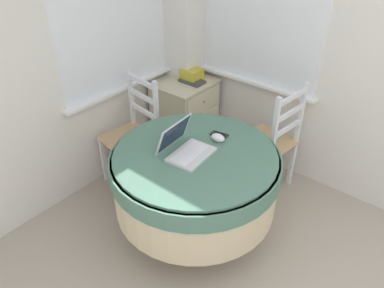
{
  "coord_description": "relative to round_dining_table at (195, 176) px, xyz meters",
  "views": [
    {
      "loc": [
        -0.83,
        0.28,
        2.14
      ],
      "look_at": [
        0.88,
        1.69,
        0.66
      ],
      "focal_mm": 35.0,
      "sensor_mm": 36.0,
      "label": 1
    }
  ],
  "objects": [
    {
      "name": "corner_cabinet",
      "position": [
        0.86,
        0.82,
        -0.18
      ],
      "size": [
        0.54,
        0.48,
        0.7
      ],
      "color": "beige",
      "rests_on": "ground_plane"
    },
    {
      "name": "storage_box",
      "position": [
        0.93,
        0.79,
        0.22
      ],
      "size": [
        0.17,
        0.17,
        0.11
      ],
      "color": "gold",
      "rests_on": "corner_cabinet"
    },
    {
      "name": "corner_room_shell",
      "position": [
        0.31,
        0.1,
        0.74
      ],
      "size": [
        4.15,
        4.48,
        2.55
      ],
      "color": "silver",
      "rests_on": "ground_plane"
    },
    {
      "name": "dining_chair_near_right_window",
      "position": [
        0.81,
        -0.14,
        -0.08
      ],
      "size": [
        0.44,
        0.44,
        0.97
      ],
      "color": "tan",
      "rests_on": "ground_plane"
    },
    {
      "name": "computer_mouse",
      "position": [
        0.21,
        -0.03,
        0.22
      ],
      "size": [
        0.07,
        0.1,
        0.05
      ],
      "color": "white",
      "rests_on": "round_dining_table"
    },
    {
      "name": "book_on_cabinet",
      "position": [
        0.89,
        0.75,
        0.18
      ],
      "size": [
        0.14,
        0.23,
        0.02
      ],
      "color": "#3F3F44",
      "rests_on": "corner_cabinet"
    },
    {
      "name": "cell_phone",
      "position": [
        0.28,
        0.01,
        0.2
      ],
      "size": [
        0.08,
        0.13,
        0.01
      ],
      "color": "black",
      "rests_on": "round_dining_table"
    },
    {
      "name": "dining_chair_near_back_window",
      "position": [
        0.18,
        0.81,
        -0.08
      ],
      "size": [
        0.45,
        0.45,
        0.97
      ],
      "color": "tan",
      "rests_on": "ground_plane"
    },
    {
      "name": "round_dining_table",
      "position": [
        0.0,
        0.0,
        0.0
      ],
      "size": [
        1.14,
        1.14,
        0.73
      ],
      "color": "#4C3D2D",
      "rests_on": "ground_plane"
    },
    {
      "name": "laptop",
      "position": [
        -0.04,
        0.05,
        0.24
      ],
      "size": [
        0.33,
        0.31,
        0.22
      ],
      "color": "silver",
      "rests_on": "round_dining_table"
    }
  ]
}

